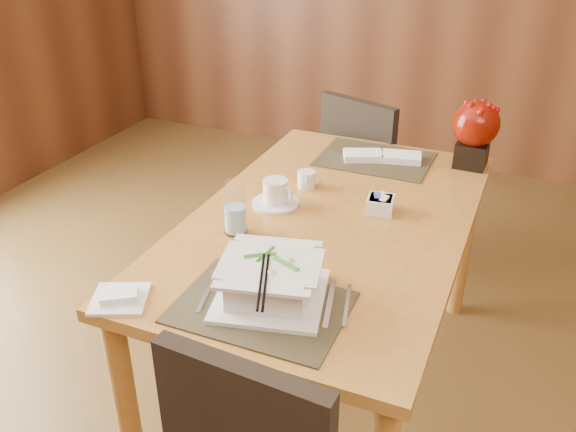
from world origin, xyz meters
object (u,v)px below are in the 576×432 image
at_px(creamer_jug, 306,179).
at_px(bread_plate, 120,299).
at_px(berry_decor, 475,130).
at_px(coffee_cup, 275,194).
at_px(soup_setting, 271,281).
at_px(far_chair, 368,173).
at_px(water_glass, 235,208).
at_px(dining_table, 329,242).
at_px(sugar_caddy, 380,205).

xyz_separation_m(creamer_jug, bread_plate, (-0.20, -0.87, -0.03)).
bearing_deg(berry_decor, coffee_cup, -133.24).
xyz_separation_m(soup_setting, far_chair, (-0.13, 1.43, -0.30)).
relative_size(water_glass, berry_decor, 0.65).
bearing_deg(berry_decor, dining_table, -120.14).
height_order(creamer_jug, far_chair, far_chair).
bearing_deg(far_chair, water_glass, 103.08).
height_order(dining_table, bread_plate, bread_plate).
xyz_separation_m(dining_table, coffee_cup, (-0.21, 0.02, 0.14)).
height_order(water_glass, berry_decor, berry_decor).
distance_m(sugar_caddy, bread_plate, 0.93).
bearing_deg(far_chair, dining_table, 116.96).
xyz_separation_m(creamer_jug, far_chair, (0.04, 0.73, -0.27)).
relative_size(soup_setting, sugar_caddy, 3.90).
bearing_deg(sugar_caddy, far_chair, 108.16).
bearing_deg(coffee_cup, creamer_jug, 75.35).
distance_m(dining_table, soup_setting, 0.53).
height_order(water_glass, sugar_caddy, water_glass).
relative_size(dining_table, creamer_jug, 17.45).
bearing_deg(dining_table, soup_setting, -89.19).
bearing_deg(water_glass, berry_decor, 53.94).
relative_size(dining_table, sugar_caddy, 16.74).
relative_size(coffee_cup, creamer_jug, 1.94).
relative_size(soup_setting, bread_plate, 2.38).
distance_m(dining_table, water_glass, 0.38).
bearing_deg(soup_setting, sugar_caddy, 64.30).
bearing_deg(bread_plate, dining_table, 61.22).
xyz_separation_m(sugar_caddy, berry_decor, (0.23, 0.53, 0.13)).
relative_size(sugar_caddy, far_chair, 0.10).
bearing_deg(dining_table, creamer_jug, 130.27).
height_order(soup_setting, creamer_jug, soup_setting).
bearing_deg(dining_table, sugar_caddy, 37.94).
bearing_deg(far_chair, sugar_caddy, 127.41).
relative_size(berry_decor, far_chair, 0.30).
distance_m(soup_setting, creamer_jug, 0.72).
relative_size(berry_decor, bread_plate, 1.83).
relative_size(sugar_caddy, bread_plate, 0.61).
xyz_separation_m(water_glass, bread_plate, (-0.12, -0.46, -0.08)).
xyz_separation_m(water_glass, berry_decor, (0.62, 0.85, 0.06)).
bearing_deg(berry_decor, creamer_jug, -140.50).
distance_m(creamer_jug, sugar_caddy, 0.32).
relative_size(coffee_cup, berry_decor, 0.62).
relative_size(soup_setting, coffee_cup, 2.10).
xyz_separation_m(coffee_cup, water_glass, (-0.04, -0.23, 0.05)).
xyz_separation_m(dining_table, sugar_caddy, (0.14, 0.11, 0.12)).
distance_m(dining_table, sugar_caddy, 0.22).
relative_size(coffee_cup, far_chair, 0.18).
distance_m(creamer_jug, bread_plate, 0.89).
height_order(water_glass, far_chair, water_glass).
relative_size(water_glass, bread_plate, 1.20).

